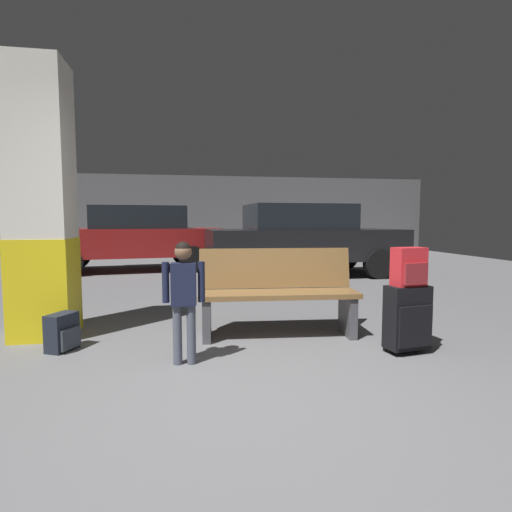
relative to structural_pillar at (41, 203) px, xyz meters
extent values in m
cube|color=slate|center=(1.79, 2.01, -1.41)|extent=(18.00, 18.00, 0.10)
cube|color=#565658|center=(1.79, 10.87, 0.04)|extent=(18.00, 0.12, 2.80)
cube|color=yellow|center=(0.00, 0.00, -0.86)|extent=(0.57, 0.57, 1.00)
cube|color=silver|center=(0.00, 0.00, 0.51)|extent=(0.56, 0.56, 1.73)
cube|color=brown|center=(2.33, -0.45, -0.92)|extent=(1.63, 0.57, 0.05)
cube|color=brown|center=(2.35, -0.20, -0.68)|extent=(1.60, 0.24, 0.42)
cube|color=#4C4C51|center=(1.61, -0.39, -1.15)|extent=(0.11, 0.41, 0.41)
cube|color=#4C4C51|center=(3.05, -0.50, -1.15)|extent=(0.11, 0.41, 0.41)
cube|color=black|center=(3.34, -1.13, -1.03)|extent=(0.41, 0.26, 0.56)
cube|color=black|center=(3.36, -1.24, -1.09)|extent=(0.34, 0.08, 0.36)
cube|color=#A5A5AA|center=(3.33, -1.05, -0.76)|extent=(0.14, 0.05, 0.02)
cylinder|color=black|center=(3.17, -1.07, -1.33)|extent=(0.02, 0.05, 0.04)
cylinder|color=black|center=(3.49, -1.02, -1.33)|extent=(0.02, 0.05, 0.04)
cube|color=red|center=(3.34, -1.13, -0.58)|extent=(0.30, 0.20, 0.34)
cube|color=maroon|center=(3.36, -1.22, -0.63)|extent=(0.23, 0.06, 0.19)
cylinder|color=black|center=(3.34, -1.13, -0.42)|extent=(0.06, 0.03, 0.02)
cylinder|color=#4C5160|center=(1.44, -1.09, -1.11)|extent=(0.07, 0.07, 0.49)
cylinder|color=#4C5160|center=(1.33, -1.08, -1.11)|extent=(0.07, 0.07, 0.49)
cube|color=#191E38|center=(1.39, -1.08, -0.69)|extent=(0.21, 0.13, 0.35)
cylinder|color=#191E38|center=(1.53, -1.09, -0.67)|extent=(0.06, 0.06, 0.33)
cylinder|color=#191E38|center=(1.24, -1.07, -0.67)|extent=(0.06, 0.06, 0.33)
sphere|color=brown|center=(1.39, -1.08, -0.43)|extent=(0.14, 0.14, 0.14)
sphere|color=black|center=(1.39, -1.08, -0.41)|extent=(0.13, 0.13, 0.13)
cylinder|color=red|center=(1.32, -0.98, -0.67)|extent=(0.06, 0.06, 0.10)
cylinder|color=red|center=(1.32, -0.98, -0.60)|extent=(0.01, 0.01, 0.06)
cube|color=#1E232D|center=(0.29, -0.53, -1.19)|extent=(0.27, 0.32, 0.34)
cube|color=#333842|center=(0.37, -0.57, -1.24)|extent=(0.13, 0.22, 0.19)
cylinder|color=black|center=(0.29, -0.53, -1.03)|extent=(0.05, 0.06, 0.02)
cube|color=black|center=(3.94, 4.01, -0.69)|extent=(4.17, 1.88, 0.64)
cube|color=black|center=(3.79, 4.00, -0.11)|extent=(2.16, 1.63, 0.52)
cylinder|color=black|center=(5.20, 4.86, -1.06)|extent=(0.61, 0.23, 0.60)
cylinder|color=black|center=(5.27, 3.27, -1.06)|extent=(0.61, 0.23, 0.60)
cylinder|color=black|center=(2.60, 4.75, -1.06)|extent=(0.61, 0.23, 0.60)
cylinder|color=black|center=(2.67, 3.15, -1.06)|extent=(0.61, 0.23, 0.60)
cube|color=maroon|center=(0.21, 5.60, -0.69)|extent=(4.27, 2.18, 0.64)
cube|color=black|center=(0.35, 5.61, -0.11)|extent=(2.27, 1.78, 0.52)
cylinder|color=black|center=(-0.99, 4.65, -1.06)|extent=(0.62, 0.27, 0.60)
cylinder|color=black|center=(-1.18, 6.23, -1.06)|extent=(0.62, 0.27, 0.60)
cylinder|color=black|center=(1.59, 4.96, -1.06)|extent=(0.62, 0.27, 0.60)
cylinder|color=black|center=(1.40, 6.55, -1.06)|extent=(0.62, 0.27, 0.60)
camera|label=1|loc=(1.39, -4.44, -0.17)|focal=28.87mm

